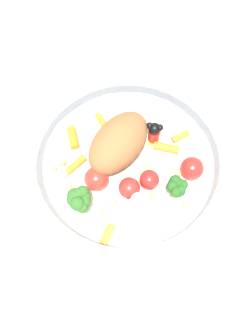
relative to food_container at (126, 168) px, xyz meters
The scene contains 2 objects.
ground_plane 0.03m from the food_container, 36.03° to the right, with size 2.40×2.40×0.00m, color white.
food_container is the anchor object (origin of this frame).
Camera 1 is at (-0.13, 0.22, 0.60)m, focal length 52.15 mm.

